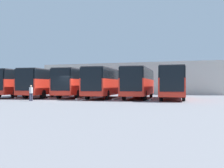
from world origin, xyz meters
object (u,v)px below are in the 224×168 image
object	(u,v)px
bus_1	(139,82)
bus_4	(48,82)
bus_5	(22,82)
bus_2	(106,82)
bus_0	(173,82)
bus_3	(79,82)
pedestrian	(31,92)

from	to	relation	value
bus_1	bus_4	xyz separation A→B (m)	(11.48, 0.77, 0.00)
bus_5	bus_2	bearing A→B (deg)	174.61
bus_0	bus_2	distance (m)	7.67
bus_1	bus_2	size ratio (longest dim) A/B	1.00
bus_4	bus_2	bearing A→B (deg)	174.47
bus_0	bus_2	bearing A→B (deg)	-3.43
bus_3	pedestrian	xyz separation A→B (m)	(0.99, 8.22, -1.06)
bus_5	pedestrian	distance (m)	9.90
bus_0	bus_1	xyz separation A→B (m)	(3.83, -0.15, 0.00)
bus_1	bus_4	bearing A→B (deg)	-2.96
bus_3	pedestrian	distance (m)	8.34
bus_4	bus_3	bearing A→B (deg)	-174.06
bus_0	bus_1	size ratio (longest dim) A/B	1.00
bus_3	bus_5	bearing A→B (deg)	0.48
bus_3	pedestrian	bearing A→B (deg)	76.35
bus_0	bus_5	bearing A→B (deg)	-4.61
bus_2	bus_0	bearing A→B (deg)	176.57
bus_1	bus_5	size ratio (longest dim) A/B	1.00
bus_0	pedestrian	bearing A→B (deg)	25.79
bus_3	bus_5	size ratio (longest dim) A/B	1.00
bus_2	bus_5	distance (m)	11.49
bus_4	bus_5	bearing A→B (deg)	-5.12
bus_1	bus_4	distance (m)	11.51
bus_1	pedestrian	bearing A→B (deg)	36.42
bus_3	bus_4	size ratio (longest dim) A/B	1.00
bus_4	pedestrian	distance (m)	7.95
bus_3	bus_4	bearing A→B (deg)	5.94
bus_2	bus_1	bearing A→B (deg)	-177.86
bus_5	pedestrian	bearing A→B (deg)	125.84
bus_0	bus_4	size ratio (longest dim) A/B	1.00
bus_4	bus_0	bearing A→B (deg)	175.52
bus_0	bus_2	world-z (taller)	same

